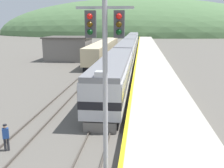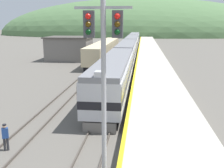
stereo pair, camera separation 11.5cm
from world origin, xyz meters
name	(u,v)px [view 2 (the right image)]	position (x,y,z in m)	size (l,w,h in m)	color
track_main	(133,49)	(0.00, 70.00, 0.08)	(1.52, 180.00, 0.16)	#4C443D
track_siding	(115,49)	(-4.90, 70.00, 0.08)	(1.52, 180.00, 0.16)	#4C443D
platform	(151,57)	(4.46, 50.00, 0.47)	(5.46, 140.00, 0.94)	#BCB5A5
distant_hills	(138,35)	(0.00, 159.17, 0.00)	(172.68, 77.70, 43.07)	#517547
station_shed	(70,48)	(-11.71, 46.75, 2.34)	(8.70, 7.42, 4.66)	slate
express_train_lead_car	(115,75)	(0.00, 21.87, 2.13)	(2.98, 20.37, 4.25)	black
carriage_second	(127,52)	(0.00, 42.96, 2.12)	(2.97, 19.60, 3.89)	black
carriage_third	(132,44)	(0.00, 63.44, 2.12)	(2.97, 19.60, 3.89)	black
carriage_fourth	(134,39)	(0.00, 83.92, 2.12)	(2.97, 19.60, 3.89)	black
siding_train	(105,50)	(-4.90, 48.71, 1.85)	(2.90, 30.25, 3.57)	black
signal_mast_main	(103,64)	(1.26, 5.70, 5.79)	(2.20, 0.42, 8.82)	#9E9EA3
track_worker	(5,136)	(-5.05, 8.96, 0.93)	(0.42, 0.36, 1.65)	#2D2D33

